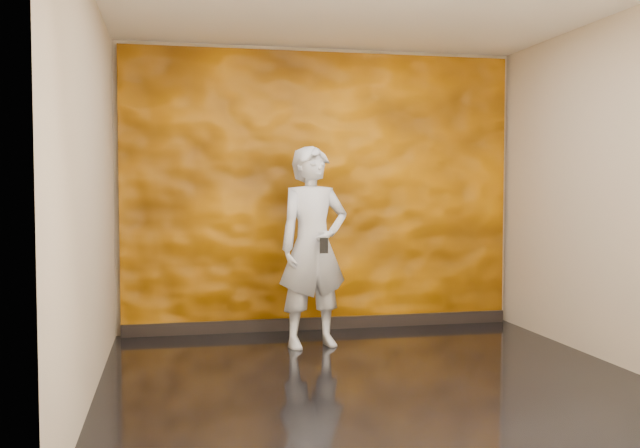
# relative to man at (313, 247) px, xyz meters

# --- Properties ---
(room) EXTENTS (4.02, 4.02, 2.81)m
(room) POSITION_rel_man_xyz_m (0.24, -1.19, 0.51)
(room) COLOR black
(room) RESTS_ON ground
(feature_wall) EXTENTS (3.90, 0.06, 2.75)m
(feature_wall) POSITION_rel_man_xyz_m (0.24, 0.77, 0.49)
(feature_wall) COLOR orange
(feature_wall) RESTS_ON ground
(baseboard) EXTENTS (3.90, 0.04, 0.12)m
(baseboard) POSITION_rel_man_xyz_m (0.24, 0.73, -0.83)
(baseboard) COLOR black
(baseboard) RESTS_ON ground
(man) EXTENTS (0.73, 0.56, 1.78)m
(man) POSITION_rel_man_xyz_m (0.00, 0.00, 0.00)
(man) COLOR #979CA5
(man) RESTS_ON ground
(phone) EXTENTS (0.07, 0.02, 0.13)m
(phone) POSITION_rel_man_xyz_m (0.03, -0.28, 0.03)
(phone) COLOR black
(phone) RESTS_ON man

